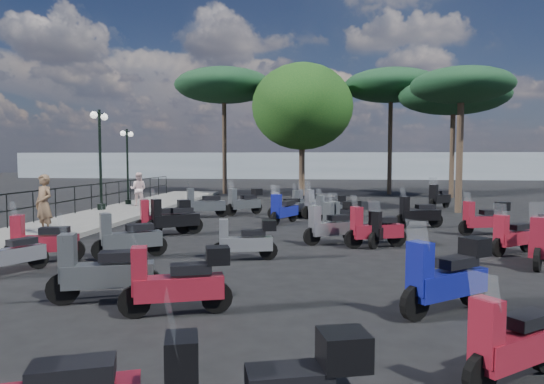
# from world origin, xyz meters

# --- Properties ---
(ground) EXTENTS (120.00, 120.00, 0.00)m
(ground) POSITION_xyz_m (0.00, 0.00, 0.00)
(ground) COLOR black
(ground) RESTS_ON ground
(sidewalk) EXTENTS (3.00, 30.00, 0.15)m
(sidewalk) POSITION_xyz_m (-6.50, 3.00, 0.07)
(sidewalk) COLOR #605E5B
(sidewalk) RESTS_ON ground
(railing) EXTENTS (0.04, 26.04, 1.10)m
(railing) POSITION_xyz_m (-7.80, 2.80, 0.90)
(railing) COLOR black
(railing) RESTS_ON sidewalk
(lamp_post_1) EXTENTS (0.34, 1.26, 4.26)m
(lamp_post_1) POSITION_xyz_m (-7.43, 6.35, 2.58)
(lamp_post_1) COLOR black
(lamp_post_1) RESTS_ON sidewalk
(lamp_post_2) EXTENTS (0.29, 1.06, 3.60)m
(lamp_post_2) POSITION_xyz_m (-7.33, 8.92, 2.20)
(lamp_post_2) COLOR black
(lamp_post_2) RESTS_ON sidewalk
(woman) EXTENTS (0.75, 0.65, 1.74)m
(woman) POSITION_xyz_m (-5.90, -0.28, 1.02)
(woman) COLOR brown
(woman) RESTS_ON sidewalk
(pedestrian_far) EXTENTS (0.82, 0.68, 1.55)m
(pedestrian_far) POSITION_xyz_m (-6.51, 8.20, 0.93)
(pedestrian_far) COLOR beige
(pedestrian_far) RESTS_ON sidewalk
(scooter_0) EXTENTS (1.78, 0.82, 1.46)m
(scooter_0) POSITION_xyz_m (-1.37, -5.96, 0.51)
(scooter_0) COLOR black
(scooter_0) RESTS_ON ground
(scooter_1) EXTENTS (1.69, 0.79, 1.39)m
(scooter_1) POSITION_xyz_m (-4.14, -3.21, 0.48)
(scooter_1) COLOR black
(scooter_1) RESTS_ON ground
(scooter_2) EXTENTS (0.82, 1.42, 1.22)m
(scooter_2) POSITION_xyz_m (-4.12, -4.32, 0.42)
(scooter_2) COLOR black
(scooter_2) RESTS_ON ground
(scooter_3) EXTENTS (1.53, 1.16, 1.44)m
(scooter_3) POSITION_xyz_m (-2.45, 0.92, 0.50)
(scooter_3) COLOR black
(scooter_3) RESTS_ON ground
(scooter_4) EXTENTS (1.75, 0.99, 1.50)m
(scooter_4) POSITION_xyz_m (-2.63, 5.30, 0.52)
(scooter_4) COLOR black
(scooter_4) RESTS_ON ground
(scooter_5) EXTENTS (1.41, 1.35, 1.42)m
(scooter_5) POSITION_xyz_m (-1.22, 6.48, 0.53)
(scooter_5) COLOR black
(scooter_5) RESTS_ON ground
(scooter_7) EXTENTS (1.52, 0.62, 1.22)m
(scooter_7) POSITION_xyz_m (0.37, -2.43, 0.46)
(scooter_7) COLOR black
(scooter_7) RESTS_ON ground
(scooter_8) EXTENTS (1.52, 1.07, 1.39)m
(scooter_8) POSITION_xyz_m (-2.40, -2.54, 0.48)
(scooter_8) COLOR black
(scooter_8) RESTS_ON ground
(scooter_9) EXTENTS (1.60, 1.05, 1.41)m
(scooter_9) POSITION_xyz_m (-2.76, 0.96, 0.53)
(scooter_9) COLOR black
(scooter_9) RESTS_ON ground
(scooter_10) EXTENTS (1.44, 1.04, 1.33)m
(scooter_10) POSITION_xyz_m (0.61, 5.42, 0.46)
(scooter_10) COLOR black
(scooter_10) RESTS_ON ground
(scooter_11) EXTENTS (1.42, 0.71, 1.18)m
(scooter_11) POSITION_xyz_m (1.38, 8.92, 0.41)
(scooter_11) COLOR black
(scooter_11) RESTS_ON ground
(scooter_13) EXTENTS (1.64, 0.79, 1.35)m
(scooter_13) POSITION_xyz_m (0.04, -6.42, 0.51)
(scooter_13) COLOR black
(scooter_13) RESTS_ON ground
(scooter_14) EXTENTS (0.94, 1.39, 1.25)m
(scooter_14) POSITION_xyz_m (3.72, -0.25, 0.43)
(scooter_14) COLOR black
(scooter_14) RESTS_ON ground
(scooter_15) EXTENTS (1.11, 1.37, 1.28)m
(scooter_15) POSITION_xyz_m (2.59, 1.90, 0.48)
(scooter_15) COLOR black
(scooter_15) RESTS_ON ground
(scooter_16) EXTENTS (0.93, 1.64, 1.40)m
(scooter_16) POSITION_xyz_m (0.67, 3.87, 0.49)
(scooter_16) COLOR black
(scooter_16) RESTS_ON ground
(scooter_17) EXTENTS (1.44, 0.85, 1.24)m
(scooter_17) POSITION_xyz_m (1.24, 7.73, 0.43)
(scooter_17) COLOR black
(scooter_17) RESTS_ON ground
(scooter_19) EXTENTS (1.55, 1.28, 1.46)m
(scooter_19) POSITION_xyz_m (4.06, -5.85, 0.55)
(scooter_19) COLOR black
(scooter_19) RESTS_ON ground
(scooter_20) EXTENTS (1.55, 1.00, 1.38)m
(scooter_20) POSITION_xyz_m (2.33, -0.07, 0.48)
(scooter_20) COLOR black
(scooter_20) RESTS_ON ground
(scooter_21) EXTENTS (1.68, 0.85, 1.40)m
(scooter_21) POSITION_xyz_m (3.47, -0.47, 0.48)
(scooter_21) COLOR black
(scooter_21) RESTS_ON ground
(scooter_22) EXTENTS (1.54, 1.18, 1.45)m
(scooter_22) POSITION_xyz_m (1.94, 5.71, 0.50)
(scooter_22) COLOR black
(scooter_22) RESTS_ON ground
(scooter_23) EXTENTS (1.24, 1.08, 1.20)m
(scooter_23) POSITION_xyz_m (2.32, 5.38, 0.45)
(scooter_23) COLOR black
(scooter_23) RESTS_ON ground
(scooter_24) EXTENTS (1.30, 1.04, 1.25)m
(scooter_24) POSITION_xyz_m (4.19, -8.19, 0.43)
(scooter_24) COLOR black
(scooter_24) RESTS_ON ground
(scooter_25) EXTENTS (1.08, 1.64, 1.44)m
(scooter_25) POSITION_xyz_m (6.93, -2.24, 0.54)
(scooter_25) COLOR black
(scooter_25) RESTS_ON ground
(scooter_26) EXTENTS (1.33, 1.06, 1.28)m
(scooter_26) POSITION_xyz_m (6.75, -0.99, 0.44)
(scooter_26) COLOR black
(scooter_26) RESTS_ON ground
(scooter_27) EXTENTS (1.68, 0.77, 1.37)m
(scooter_27) POSITION_xyz_m (5.27, 3.37, 0.48)
(scooter_27) COLOR black
(scooter_27) RESTS_ON ground
(scooter_28) EXTENTS (1.63, 0.75, 1.33)m
(scooter_28) POSITION_xyz_m (7.04, 2.10, 0.50)
(scooter_28) COLOR black
(scooter_28) RESTS_ON ground
(scooter_29) EXTENTS (1.26, 1.50, 1.47)m
(scooter_29) POSITION_xyz_m (7.37, 9.85, 0.51)
(scooter_29) COLOR black
(scooter_29) RESTS_ON ground
(scooter_30) EXTENTS (1.11, 1.37, 1.28)m
(scooter_30) POSITION_xyz_m (2.77, 2.16, 0.48)
(scooter_30) COLOR black
(scooter_30) RESTS_ON ground
(broadleaf_tree) EXTENTS (6.14, 6.14, 8.08)m
(broadleaf_tree) POSITION_xyz_m (0.62, 16.27, 5.46)
(broadleaf_tree) COLOR #38281E
(broadleaf_tree) RESTS_ON ground
(pine_0) EXTENTS (6.09, 6.09, 8.08)m
(pine_0) POSITION_xyz_m (6.18, 18.83, 6.99)
(pine_0) COLOR #38281E
(pine_0) RESTS_ON ground
(pine_1) EXTENTS (6.37, 6.37, 7.14)m
(pine_1) POSITION_xyz_m (9.52, 16.51, 6.01)
(pine_1) COLOR #38281E
(pine_1) RESTS_ON ground
(pine_2) EXTENTS (6.44, 6.44, 8.22)m
(pine_2) POSITION_xyz_m (-4.60, 18.15, 7.07)
(pine_2) COLOR #38281E
(pine_2) RESTS_ON ground
(pine_3) EXTENTS (4.30, 4.30, 6.21)m
(pine_3) POSITION_xyz_m (7.85, 8.36, 5.42)
(pine_3) COLOR #38281E
(pine_3) RESTS_ON ground
(distant_hills) EXTENTS (70.00, 8.00, 3.00)m
(distant_hills) POSITION_xyz_m (0.00, 45.00, 1.50)
(distant_hills) COLOR gray
(distant_hills) RESTS_ON ground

